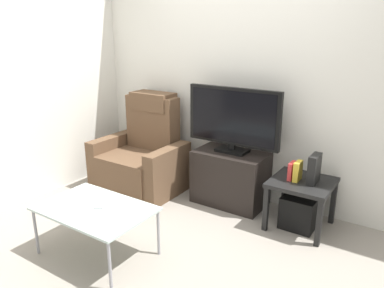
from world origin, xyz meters
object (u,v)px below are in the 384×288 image
at_px(television, 233,119).
at_px(coffee_table, 95,210).
at_px(subwoofer_box, 300,211).
at_px(game_console, 314,169).
at_px(side_table, 302,188).
at_px(recliner_armchair, 143,156).
at_px(book_leftmost, 292,171).
at_px(tv_stand, 230,178).
at_px(cell_phone, 100,204).
at_px(book_middle, 298,171).

height_order(television, coffee_table, television).
relative_size(subwoofer_box, game_console, 1.17).
distance_m(game_console, coffee_table, 1.91).
bearing_deg(side_table, recliner_armchair, -177.02).
bearing_deg(coffee_table, recliner_armchair, 115.19).
bearing_deg(television, subwoofer_box, -7.73).
height_order(book_leftmost, coffee_table, book_leftmost).
height_order(television, side_table, television).
xyz_separation_m(tv_stand, subwoofer_box, (0.78, -0.09, -0.13)).
bearing_deg(tv_stand, book_leftmost, -8.95).
bearing_deg(game_console, book_leftmost, -171.03).
distance_m(coffee_table, cell_phone, 0.06).
xyz_separation_m(subwoofer_box, coffee_table, (-1.23, -1.35, 0.24)).
bearing_deg(television, recliner_armchair, -169.13).
distance_m(game_console, cell_phone, 1.87).
bearing_deg(cell_phone, game_console, 8.70).
height_order(recliner_armchair, game_console, recliner_armchair).
bearing_deg(recliner_armchair, coffee_table, -76.34).
xyz_separation_m(television, book_leftmost, (0.68, -0.13, -0.37)).
relative_size(game_console, cell_phone, 1.74).
distance_m(book_leftmost, game_console, 0.20).
distance_m(television, book_middle, 0.83).
bearing_deg(subwoofer_box, tv_stand, 173.64).
xyz_separation_m(game_console, coffee_table, (-1.32, -1.36, -0.20)).
bearing_deg(television, tv_stand, -90.00).
distance_m(recliner_armchair, side_table, 1.82).
height_order(recliner_armchair, cell_phone, recliner_armchair).
xyz_separation_m(tv_stand, book_leftmost, (0.68, -0.11, 0.26)).
bearing_deg(book_leftmost, coffee_table, -130.29).
bearing_deg(recliner_armchair, tv_stand, -1.66).
height_order(subwoofer_box, coffee_table, coffee_table).
xyz_separation_m(recliner_armchair, side_table, (1.82, 0.09, 0.01)).
distance_m(book_middle, coffee_table, 1.79).
bearing_deg(subwoofer_box, game_console, 6.34).
distance_m(recliner_armchair, book_leftmost, 1.73).
height_order(side_table, book_middle, book_middle).
bearing_deg(recliner_armchair, television, -0.66).
distance_m(tv_stand, book_leftmost, 0.73).
distance_m(subwoofer_box, book_middle, 0.40).
bearing_deg(recliner_armchair, side_table, -8.55).
distance_m(television, side_table, 0.94).
xyz_separation_m(tv_stand, book_middle, (0.73, -0.11, 0.27)).
distance_m(television, book_leftmost, 0.78).
xyz_separation_m(television, subwoofer_box, (0.78, -0.11, -0.76)).
distance_m(recliner_armchair, subwoofer_box, 1.84).
distance_m(side_table, subwoofer_box, 0.24).
bearing_deg(book_middle, cell_phone, -132.99).
bearing_deg(book_leftmost, game_console, 8.97).
bearing_deg(television, side_table, -7.73).
height_order(game_console, cell_phone, game_console).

